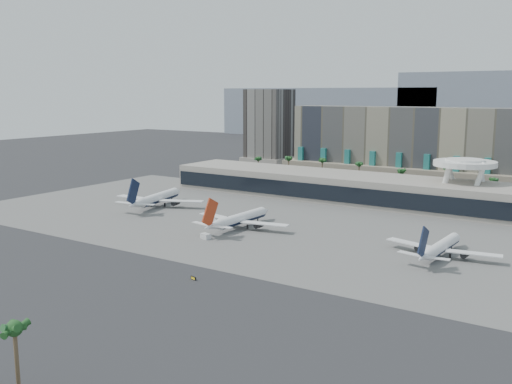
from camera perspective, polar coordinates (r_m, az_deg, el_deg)
The scene contains 14 objects.
ground at distance 181.36m, azimuth -6.60°, elevation -6.05°, with size 900.00×900.00×0.00m, color #232326.
apron_pad at distance 224.97m, azimuth 2.39°, elevation -2.85°, with size 260.00×130.00×0.06m, color #5B5B59.
hotel at distance 326.19m, azimuth 14.79°, elevation 3.79°, with size 140.00×30.00×42.00m.
office_tower at distance 393.61m, azimuth 1.35°, elevation 6.00°, with size 30.00×30.00×52.00m.
terminal at distance 271.49m, azimuth 8.34°, elevation 0.65°, with size 170.00×32.50×14.50m.
saucer_structure at distance 257.98m, azimuth 20.15°, elevation 2.35°, with size 26.00×26.00×21.89m.
palm_row at distance 300.37m, azimuth 12.40°, elevation 2.18°, with size 157.80×2.80×13.10m.
airliner_left at distance 254.78m, azimuth -9.88°, elevation -0.60°, with size 42.11×43.77×15.30m.
airliner_centre at distance 211.44m, azimuth -1.68°, elevation -2.69°, with size 39.75×40.91×14.12m.
airliner_right at distance 183.47m, azimuth 17.97°, elevation -5.24°, with size 35.82×36.93×12.74m.
service_vehicle_a at distance 218.84m, azimuth -4.21°, elevation -2.90°, with size 5.12×2.50×2.50m, color white.
service_vehicle_b at distance 197.23m, azimuth -5.06°, elevation -4.43°, with size 3.67×2.10×1.89m, color silver.
taxiway_sign at distance 155.73m, azimuth -6.29°, elevation -8.56°, with size 2.02×0.72×0.92m.
near_palm_b at distance 104.29m, azimuth -22.97°, elevation -13.18°, with size 6.00×6.00×12.95m.
Camera 1 is at (112.13, -133.64, 49.57)m, focal length 40.00 mm.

